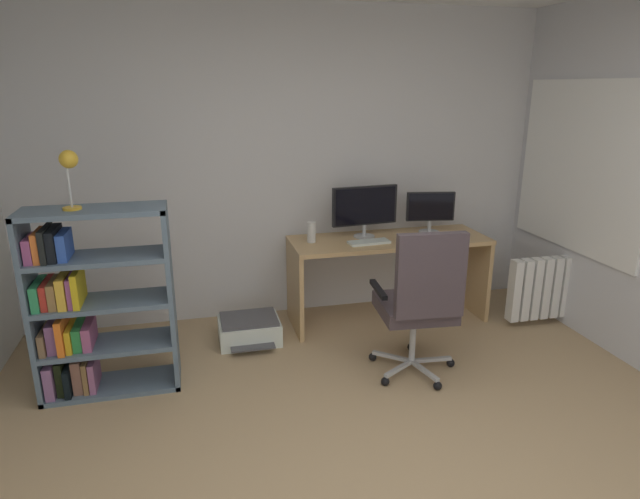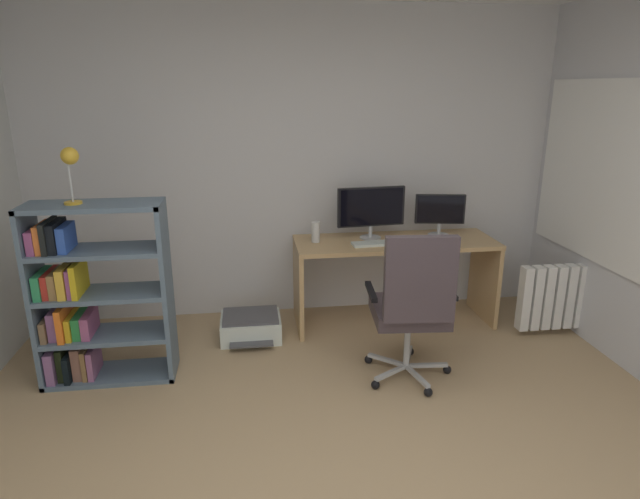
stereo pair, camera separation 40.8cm
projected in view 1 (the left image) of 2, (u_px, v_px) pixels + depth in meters
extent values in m
cube|color=silver|center=(287.00, 166.00, 4.60)|extent=(4.48, 0.10, 2.63)
cube|color=white|center=(580.00, 167.00, 4.30)|extent=(0.01, 1.36, 1.28)
cube|color=white|center=(580.00, 167.00, 4.30)|extent=(0.02, 1.44, 1.36)
cube|color=tan|center=(389.00, 240.00, 4.54)|extent=(1.67, 0.59, 0.04)
cube|color=tan|center=(295.00, 289.00, 4.46)|extent=(0.04, 0.57, 0.70)
cube|color=tan|center=(473.00, 274.00, 4.83)|extent=(0.04, 0.57, 0.70)
cylinder|color=#B2B5B7|center=(364.00, 236.00, 4.57)|extent=(0.18, 0.18, 0.01)
cylinder|color=#B2B5B7|center=(364.00, 229.00, 4.55)|extent=(0.03, 0.03, 0.11)
cube|color=black|center=(365.00, 206.00, 4.49)|extent=(0.58, 0.09, 0.33)
cube|color=black|center=(366.00, 206.00, 4.47)|extent=(0.53, 0.06, 0.30)
cylinder|color=#B2B5B7|center=(429.00, 232.00, 4.71)|extent=(0.18, 0.18, 0.01)
cylinder|color=#B2B5B7|center=(429.00, 225.00, 4.69)|extent=(0.03, 0.03, 0.11)
cube|color=black|center=(430.00, 206.00, 4.64)|extent=(0.42, 0.11, 0.25)
cube|color=black|center=(431.00, 207.00, 4.62)|extent=(0.38, 0.07, 0.23)
cube|color=silver|center=(369.00, 242.00, 4.38)|extent=(0.35, 0.16, 0.02)
cube|color=black|center=(403.00, 239.00, 4.45)|extent=(0.08, 0.11, 0.03)
cylinder|color=silver|center=(311.00, 232.00, 4.39)|extent=(0.07, 0.07, 0.17)
cube|color=#B7BABC|center=(431.00, 360.00, 3.89)|extent=(0.30, 0.06, 0.02)
sphere|color=black|center=(451.00, 363.00, 3.92)|extent=(0.06, 0.06, 0.06)
cube|color=#B7BABC|center=(411.00, 351.00, 4.01)|extent=(0.15, 0.29, 0.02)
sphere|color=black|center=(411.00, 347.00, 4.16)|extent=(0.06, 0.06, 0.06)
cube|color=#B7BABC|center=(392.00, 357.00, 3.93)|extent=(0.25, 0.22, 0.02)
sphere|color=black|center=(373.00, 357.00, 4.01)|extent=(0.06, 0.06, 0.06)
cube|color=#B7BABC|center=(399.00, 368.00, 3.76)|extent=(0.27, 0.18, 0.02)
sphere|color=black|center=(385.00, 381.00, 3.67)|extent=(0.06, 0.06, 0.06)
cube|color=#B7BABC|center=(424.00, 371.00, 3.74)|extent=(0.10, 0.30, 0.02)
sphere|color=black|center=(438.00, 386.00, 3.62)|extent=(0.06, 0.06, 0.06)
cylinder|color=#B7BABC|center=(413.00, 338.00, 3.81)|extent=(0.04, 0.04, 0.37)
cube|color=#43383E|center=(414.00, 307.00, 3.74)|extent=(0.53, 0.52, 0.10)
cube|color=#43383E|center=(431.00, 276.00, 3.39)|extent=(0.46, 0.11, 0.56)
cube|color=black|center=(378.00, 289.00, 3.66)|extent=(0.07, 0.34, 0.03)
cube|color=black|center=(452.00, 285.00, 3.74)|extent=(0.07, 0.34, 0.03)
cube|color=slate|center=(33.00, 309.00, 3.39)|extent=(0.03, 0.34, 1.25)
cube|color=slate|center=(171.00, 297.00, 3.58)|extent=(0.03, 0.34, 1.25)
cube|color=slate|center=(93.00, 211.00, 3.30)|extent=(0.88, 0.34, 0.03)
cube|color=slate|center=(115.00, 385.00, 3.66)|extent=(0.88, 0.34, 0.03)
cube|color=slate|center=(109.00, 345.00, 3.57)|extent=(0.82, 0.34, 0.03)
cube|color=slate|center=(104.00, 302.00, 3.48)|extent=(0.82, 0.34, 0.03)
cube|color=slate|center=(98.00, 258.00, 3.39)|extent=(0.82, 0.34, 0.03)
cube|color=#855B8B|center=(53.00, 375.00, 3.53)|extent=(0.06, 0.29, 0.22)
cube|color=black|center=(63.00, 373.00, 3.55)|extent=(0.04, 0.25, 0.23)
cube|color=black|center=(71.00, 376.00, 3.56)|extent=(0.04, 0.31, 0.19)
cube|color=#895C4C|center=(80.00, 371.00, 3.58)|extent=(0.06, 0.25, 0.23)
cube|color=olive|center=(88.00, 372.00, 3.58)|extent=(0.03, 0.25, 0.22)
cube|color=#925981|center=(94.00, 372.00, 3.60)|extent=(0.04, 0.26, 0.21)
cube|color=brown|center=(46.00, 339.00, 3.45)|extent=(0.04, 0.27, 0.14)
cube|color=#855688|center=(55.00, 334.00, 3.47)|extent=(0.06, 0.26, 0.20)
cube|color=orange|center=(64.00, 331.00, 3.47)|extent=(0.04, 0.31, 0.23)
cube|color=gold|center=(72.00, 336.00, 3.49)|extent=(0.04, 0.27, 0.16)
cube|color=#2B863F|center=(80.00, 335.00, 3.50)|extent=(0.05, 0.24, 0.15)
cube|color=#9A4F79|center=(89.00, 333.00, 3.53)|extent=(0.05, 0.28, 0.16)
cube|color=#2F9259|center=(39.00, 294.00, 3.36)|extent=(0.05, 0.28, 0.16)
cube|color=red|center=(48.00, 293.00, 3.39)|extent=(0.04, 0.28, 0.16)
cube|color=olive|center=(55.00, 292.00, 3.38)|extent=(0.05, 0.26, 0.17)
cube|color=gold|center=(65.00, 288.00, 3.40)|extent=(0.05, 0.30, 0.20)
cube|color=#9F5190|center=(73.00, 288.00, 3.42)|extent=(0.03, 0.29, 0.19)
cube|color=gold|center=(79.00, 286.00, 3.41)|extent=(0.04, 0.30, 0.22)
cube|color=#A04C82|center=(32.00, 248.00, 3.28)|extent=(0.05, 0.25, 0.15)
cube|color=orange|center=(40.00, 245.00, 3.29)|extent=(0.04, 0.26, 0.18)
cube|color=black|center=(47.00, 243.00, 3.29)|extent=(0.03, 0.28, 0.20)
cube|color=black|center=(55.00, 243.00, 3.31)|extent=(0.05, 0.28, 0.19)
cube|color=#2E53B4|center=(65.00, 245.00, 3.32)|extent=(0.05, 0.25, 0.17)
cylinder|color=gold|center=(72.00, 208.00, 3.27)|extent=(0.11, 0.11, 0.02)
cylinder|color=silver|center=(69.00, 186.00, 3.23)|extent=(0.01, 0.01, 0.26)
sphere|color=gold|center=(68.00, 159.00, 3.19)|extent=(0.11, 0.11, 0.11)
cube|color=silver|center=(249.00, 331.00, 4.30)|extent=(0.48, 0.38, 0.18)
cube|color=#4C4C51|center=(249.00, 319.00, 4.28)|extent=(0.44, 0.35, 0.02)
cube|color=#4C4C51|center=(253.00, 347.00, 4.10)|extent=(0.34, 0.10, 0.01)
cube|color=white|center=(514.00, 291.00, 4.49)|extent=(0.07, 0.10, 0.54)
cube|color=white|center=(524.00, 290.00, 4.51)|extent=(0.07, 0.10, 0.54)
cube|color=white|center=(534.00, 289.00, 4.53)|extent=(0.07, 0.10, 0.54)
cube|color=white|center=(544.00, 288.00, 4.55)|extent=(0.07, 0.10, 0.54)
cube|color=white|center=(554.00, 287.00, 4.57)|extent=(0.07, 0.10, 0.54)
cube|color=white|center=(563.00, 286.00, 4.60)|extent=(0.07, 0.10, 0.54)
cube|color=white|center=(573.00, 285.00, 4.62)|extent=(0.07, 0.10, 0.54)
cube|color=white|center=(582.00, 284.00, 4.64)|extent=(0.07, 0.10, 0.54)
cube|color=white|center=(592.00, 283.00, 4.66)|extent=(0.07, 0.10, 0.54)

